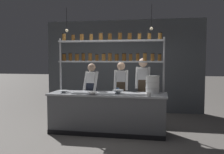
% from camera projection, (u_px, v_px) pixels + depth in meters
% --- Properties ---
extents(ground_plane, '(40.00, 40.00, 0.00)m').
position_uv_depth(ground_plane, '(107.00, 133.00, 5.79)').
color(ground_plane, slate).
extents(back_wall, '(5.09, 0.12, 2.94)m').
position_uv_depth(back_wall, '(123.00, 66.00, 8.08)').
color(back_wall, '#4C5156').
rests_on(back_wall, ground_plane).
extents(prep_counter, '(2.69, 0.76, 0.92)m').
position_uv_depth(prep_counter, '(107.00, 113.00, 5.75)').
color(prep_counter, slate).
rests_on(prep_counter, ground_plane).
extents(spice_shelf_unit, '(2.58, 0.28, 2.34)m').
position_uv_depth(spice_shelf_unit, '(110.00, 53.00, 5.98)').
color(spice_shelf_unit, '#ADAFB5').
rests_on(spice_shelf_unit, ground_plane).
extents(chef_left, '(0.40, 0.32, 1.59)m').
position_uv_depth(chef_left, '(92.00, 90.00, 6.36)').
color(chef_left, black).
rests_on(chef_left, ground_plane).
extents(chef_center, '(0.38, 0.30, 1.63)m').
position_uv_depth(chef_center, '(121.00, 89.00, 6.42)').
color(chef_center, black).
rests_on(chef_center, ground_plane).
extents(chef_right, '(0.36, 0.30, 1.73)m').
position_uv_depth(chef_right, '(143.00, 87.00, 6.23)').
color(chef_right, black).
rests_on(chef_right, ground_plane).
extents(container_stack, '(0.32, 0.32, 0.40)m').
position_uv_depth(container_stack, '(153.00, 85.00, 5.70)').
color(container_stack, white).
rests_on(container_stack, prep_counter).
extents(prep_bowl_near_left, '(0.29, 0.29, 0.08)m').
position_uv_depth(prep_bowl_near_left, '(118.00, 92.00, 5.67)').
color(prep_bowl_near_left, '#B2B7BC').
rests_on(prep_bowl_near_left, prep_counter).
extents(prep_bowl_center_front, '(0.24, 0.24, 0.07)m').
position_uv_depth(prep_bowl_center_front, '(93.00, 93.00, 5.48)').
color(prep_bowl_center_front, white).
rests_on(prep_bowl_center_front, prep_counter).
extents(prep_bowl_center_back, '(0.22, 0.22, 0.06)m').
position_uv_depth(prep_bowl_center_back, '(64.00, 92.00, 5.78)').
color(prep_bowl_center_back, silver).
rests_on(prep_bowl_center_back, prep_counter).
extents(serving_cup_front, '(0.09, 0.09, 0.09)m').
position_uv_depth(serving_cup_front, '(149.00, 94.00, 5.27)').
color(serving_cup_front, silver).
rests_on(serving_cup_front, prep_counter).
extents(serving_cup_by_board, '(0.07, 0.07, 0.10)m').
position_uv_depth(serving_cup_by_board, '(118.00, 90.00, 5.95)').
color(serving_cup_by_board, '#334C70').
rests_on(serving_cup_by_board, prep_counter).
extents(pendant_light_row, '(2.02, 0.07, 0.56)m').
position_uv_depth(pendant_light_row, '(108.00, 29.00, 5.61)').
color(pendant_light_row, black).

